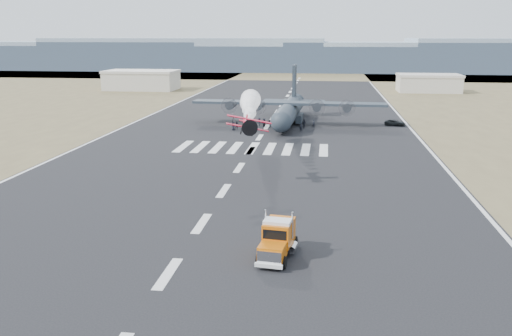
% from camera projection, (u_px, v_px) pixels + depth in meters
% --- Properties ---
extents(ground, '(500.00, 500.00, 0.00)m').
position_uv_depth(ground, '(168.00, 274.00, 43.48)').
color(ground, black).
rests_on(ground, ground).
extents(scrub_far, '(500.00, 80.00, 0.00)m').
position_uv_depth(scrub_far, '(302.00, 74.00, 264.94)').
color(scrub_far, brown).
rests_on(scrub_far, ground).
extents(runway_markings, '(60.00, 260.00, 0.01)m').
position_uv_depth(runway_markings, '(260.00, 137.00, 101.25)').
color(runway_markings, silver).
rests_on(runway_markings, ground).
extents(ridge_seg_b, '(150.00, 50.00, 15.00)m').
position_uv_depth(ridge_seg_b, '(76.00, 55.00, 308.33)').
color(ridge_seg_b, gray).
rests_on(ridge_seg_b, ground).
extents(ridge_seg_c, '(150.00, 50.00, 17.00)m').
position_uv_depth(ridge_seg_c, '(188.00, 54.00, 299.94)').
color(ridge_seg_c, gray).
rests_on(ridge_seg_c, ground).
extents(ridge_seg_d, '(150.00, 50.00, 13.00)m').
position_uv_depth(ridge_seg_d, '(305.00, 58.00, 292.27)').
color(ridge_seg_d, gray).
rests_on(ridge_seg_d, ground).
extents(ridge_seg_e, '(150.00, 50.00, 15.00)m').
position_uv_depth(ridge_seg_e, '(429.00, 57.00, 283.88)').
color(ridge_seg_e, gray).
rests_on(ridge_seg_e, ground).
extents(hangar_left, '(24.50, 14.50, 6.70)m').
position_uv_depth(hangar_left, '(142.00, 80.00, 188.80)').
color(hangar_left, '#AEA99A').
rests_on(hangar_left, ground).
extents(hangar_right, '(20.50, 12.50, 5.90)m').
position_uv_depth(hangar_right, '(428.00, 83.00, 181.42)').
color(hangar_right, '#AEA99A').
rests_on(hangar_right, ground).
extents(semi_truck, '(3.19, 7.53, 3.32)m').
position_uv_depth(semi_truck, '(278.00, 238.00, 46.59)').
color(semi_truck, black).
rests_on(semi_truck, ground).
extents(aerobatic_biplane, '(5.61, 5.12, 2.68)m').
position_uv_depth(aerobatic_biplane, '(248.00, 124.00, 68.21)').
color(aerobatic_biplane, red).
extents(smoke_trail, '(5.11, 25.90, 3.54)m').
position_uv_depth(smoke_trail, '(250.00, 102.00, 89.07)').
color(smoke_trail, white).
extents(transport_aircraft, '(41.10, 33.86, 11.89)m').
position_uv_depth(transport_aircraft, '(289.00, 109.00, 116.93)').
color(transport_aircraft, '#232C34').
rests_on(transport_aircraft, ground).
extents(support_vehicle, '(4.76, 3.24, 1.21)m').
position_uv_depth(support_vehicle, '(395.00, 123.00, 114.43)').
color(support_vehicle, black).
rests_on(support_vehicle, ground).
extents(crew_a, '(0.85, 0.78, 1.87)m').
position_uv_depth(crew_a, '(301.00, 127.00, 106.52)').
color(crew_a, black).
rests_on(crew_a, ground).
extents(crew_b, '(0.61, 0.88, 1.69)m').
position_uv_depth(crew_b, '(269.00, 124.00, 111.34)').
color(crew_b, black).
rests_on(crew_b, ground).
extents(crew_c, '(0.77, 1.23, 1.77)m').
position_uv_depth(crew_c, '(259.00, 122.00, 113.53)').
color(crew_c, black).
rests_on(crew_c, ground).
extents(crew_d, '(1.01, 1.24, 1.88)m').
position_uv_depth(crew_d, '(304.00, 124.00, 110.92)').
color(crew_d, black).
rests_on(crew_d, ground).
extents(crew_e, '(0.97, 0.90, 1.70)m').
position_uv_depth(crew_e, '(233.00, 126.00, 108.63)').
color(crew_e, black).
rests_on(crew_e, ground).
extents(crew_f, '(1.57, 1.64, 1.85)m').
position_uv_depth(crew_f, '(264.00, 123.00, 112.14)').
color(crew_f, black).
rests_on(crew_f, ground).
extents(crew_g, '(0.73, 0.73, 1.55)m').
position_uv_depth(crew_g, '(314.00, 124.00, 112.21)').
color(crew_g, black).
rests_on(crew_g, ground).
extents(crew_h, '(0.83, 0.54, 1.66)m').
position_uv_depth(crew_h, '(237.00, 125.00, 109.61)').
color(crew_h, black).
rests_on(crew_h, ground).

